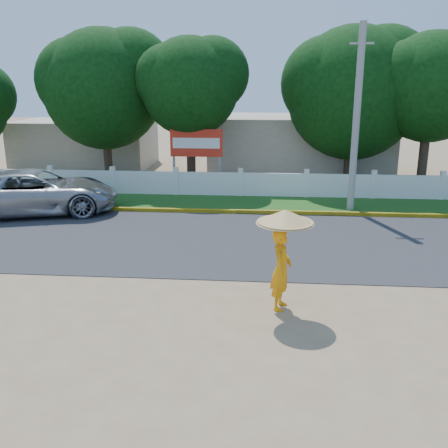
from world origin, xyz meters
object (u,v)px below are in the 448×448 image
(vehicle, at_px, (36,192))
(monk_with_parasol, at_px, (283,245))
(billboard, at_px, (196,146))
(utility_pole, at_px, (356,120))

(vehicle, height_order, monk_with_parasol, monk_with_parasol)
(vehicle, relative_size, billboard, 2.14)
(vehicle, distance_m, monk_with_parasol, 12.44)
(vehicle, xyz_separation_m, billboard, (5.81, 4.85, 1.26))
(utility_pole, bearing_deg, vehicle, -172.68)
(vehicle, distance_m, billboard, 7.67)
(monk_with_parasol, bearing_deg, vehicle, 140.20)
(utility_pole, height_order, vehicle, utility_pole)
(utility_pole, height_order, monk_with_parasol, utility_pole)
(utility_pole, xyz_separation_m, billboard, (-6.84, 3.23, -1.52))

